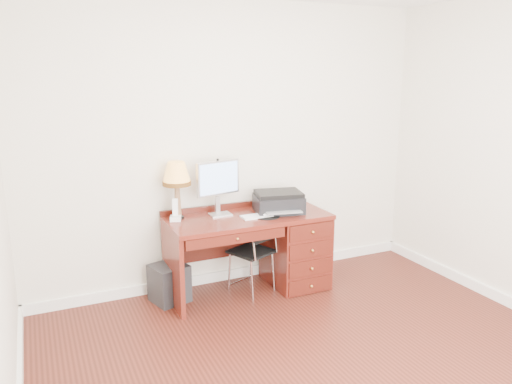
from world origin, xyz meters
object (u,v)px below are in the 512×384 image
monitor (219,181)px  printer (279,202)px  desk (278,245)px  equipment_box (169,283)px  leg_lamp (177,177)px  chair (254,248)px  phone (175,214)px

monitor → printer: bearing=-27.3°
desk → equipment_box: desk is taller
desk → printer: (-0.00, 0.00, 0.43)m
printer → equipment_box: printer is taller
monitor → leg_lamp: bearing=162.3°
chair → equipment_box: chair is taller
equipment_box → chair: bearing=-27.7°
desk → phone: 1.06m
printer → phone: (-0.97, 0.12, -0.04)m
phone → monitor: bearing=23.0°
desk → chair: (-0.29, -0.06, 0.04)m
chair → equipment_box: bearing=146.2°
monitor → phone: (-0.42, -0.02, -0.26)m
leg_lamp → chair: size_ratio=0.70×
chair → phone: bearing=142.8°
chair → leg_lamp: bearing=137.3°
chair → equipment_box: 0.84m
printer → chair: (-0.29, -0.06, -0.40)m
desk → leg_lamp: leg_lamp is taller
equipment_box → leg_lamp: bearing=16.4°
phone → chair: phone is taller
phone → equipment_box: (-0.09, -0.02, -0.64)m
desk → monitor: monitor is taller
monitor → desk: bearing=-27.5°
phone → equipment_box: 0.64m
monitor → chair: bearing=-50.9°
leg_lamp → printer: bearing=-10.7°
phone → chair: (0.69, -0.18, -0.36)m
monitor → chair: size_ratio=0.68×
monitor → printer: monitor is taller
desk → printer: printer is taller
phone → chair: size_ratio=0.27×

